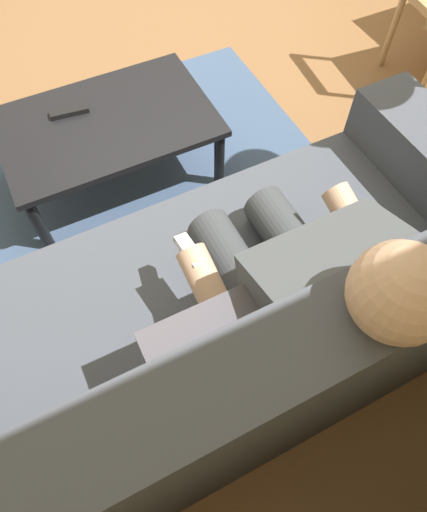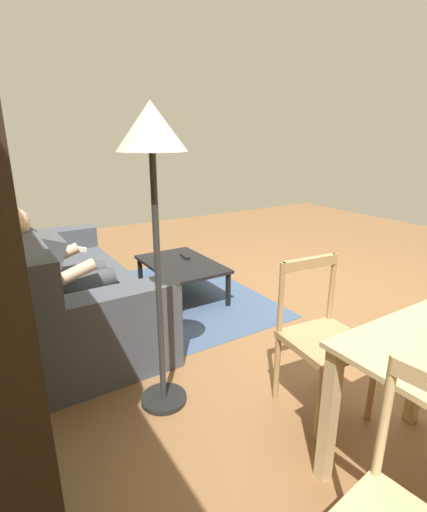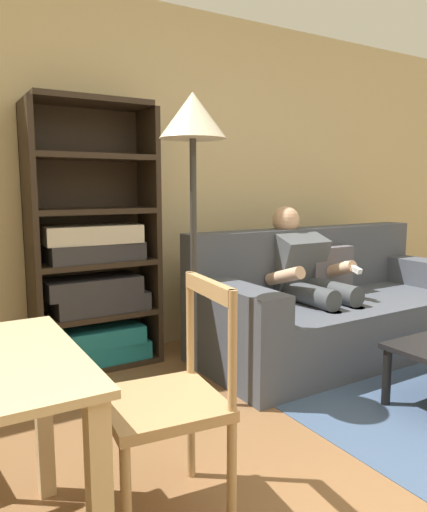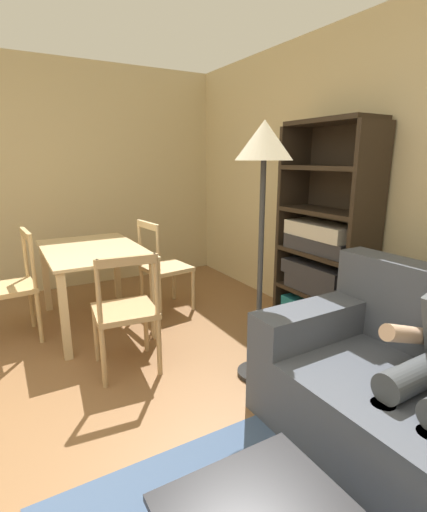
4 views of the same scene
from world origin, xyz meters
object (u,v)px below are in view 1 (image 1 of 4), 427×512
object	(u,v)px
person_lounging	(295,285)
tv_remote	(69,111)
couch	(223,333)
coffee_table	(107,128)

from	to	relation	value
person_lounging	tv_remote	bearing A→B (deg)	-74.08
couch	coffee_table	distance (m)	1.11
person_lounging	coffee_table	bearing A→B (deg)	-78.54
tv_remote	couch	bearing A→B (deg)	13.96
person_lounging	tv_remote	size ratio (longest dim) A/B	6.38
person_lounging	couch	bearing A→B (deg)	-12.05
couch	tv_remote	bearing A→B (deg)	-83.07
couch	person_lounging	xyz separation A→B (m)	(-0.21, 0.05, 0.24)
coffee_table	tv_remote	xyz separation A→B (m)	(0.13, -0.11, 0.06)
person_lounging	coffee_table	distance (m)	1.21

